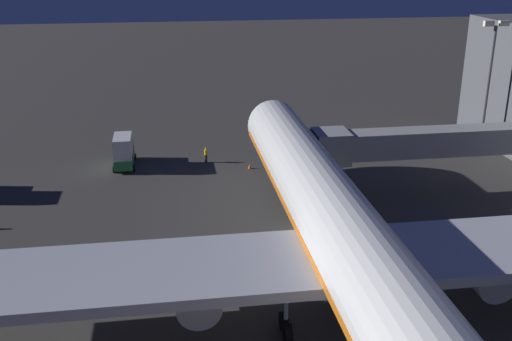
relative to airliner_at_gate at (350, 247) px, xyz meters
The scene contains 8 objects.
ground_plane 13.99m from the airliner_at_gate, 90.00° to the right, with size 320.00×320.00×0.00m, color #383533.
airliner_at_gate is the anchor object (origin of this frame).
jet_bridge 23.15m from the airliner_at_gate, 122.90° to the right, with size 23.59×3.40×7.00m.
apron_floodlight_mast 40.00m from the airliner_at_gate, 129.82° to the right, with size 2.90×0.50×15.44m.
cargo_truck_aft 36.11m from the airliner_at_gate, 63.73° to the right, with size 2.36×5.62×3.69m.
ground_crew_by_belt_loader 33.24m from the airliner_at_gate, 78.07° to the right, with size 0.40×0.40×1.77m.
traffic_cone_nose_port 29.95m from the airliner_at_gate, 94.27° to the right, with size 0.36×0.36×0.55m, color orange.
traffic_cone_nose_starboard 29.95m from the airliner_at_gate, 85.73° to the right, with size 0.36×0.36×0.55m, color orange.
Camera 1 is at (10.80, 45.13, 22.93)m, focal length 42.06 mm.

